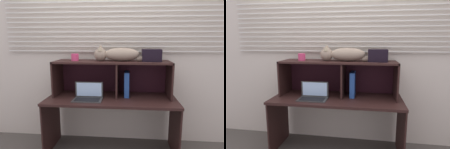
# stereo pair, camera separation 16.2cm
# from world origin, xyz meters

# --- Properties ---
(back_panel_with_blinds) EXTENTS (4.40, 0.08, 2.50)m
(back_panel_with_blinds) POSITION_xyz_m (0.00, 0.55, 1.26)
(back_panel_with_blinds) COLOR beige
(back_panel_with_blinds) RESTS_ON ground
(desk) EXTENTS (1.58, 0.63, 0.71)m
(desk) POSITION_xyz_m (0.00, 0.20, 0.58)
(desk) COLOR black
(desk) RESTS_ON ground
(hutch_shelf_unit) EXTENTS (1.44, 0.39, 0.44)m
(hutch_shelf_unit) POSITION_xyz_m (0.01, 0.34, 1.02)
(hutch_shelf_unit) COLOR black
(hutch_shelf_unit) RESTS_ON desk
(cat) EXTENTS (0.77, 0.18, 0.19)m
(cat) POSITION_xyz_m (0.07, 0.30, 1.23)
(cat) COLOR gray
(cat) RESTS_ON hutch_shelf_unit
(laptop) EXTENTS (0.34, 0.21, 0.20)m
(laptop) POSITION_xyz_m (-0.27, 0.11, 0.75)
(laptop) COLOR #323232
(laptop) RESTS_ON desk
(binder_upright) EXTENTS (0.06, 0.23, 0.31)m
(binder_upright) POSITION_xyz_m (0.19, 0.30, 0.86)
(binder_upright) COLOR #22458E
(binder_upright) RESTS_ON desk
(book_stack) EXTENTS (0.17, 0.21, 0.04)m
(book_stack) POSITION_xyz_m (-0.32, 0.30, 0.73)
(book_stack) COLOR tan
(book_stack) RESTS_ON desk
(small_basket) EXTENTS (0.09, 0.09, 0.09)m
(small_basket) POSITION_xyz_m (-0.47, 0.30, 1.19)
(small_basket) COLOR #D63D6E
(small_basket) RESTS_ON hutch_shelf_unit
(storage_box) EXTENTS (0.23, 0.18, 0.15)m
(storage_box) POSITION_xyz_m (0.48, 0.30, 1.22)
(storage_box) COLOR black
(storage_box) RESTS_ON hutch_shelf_unit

